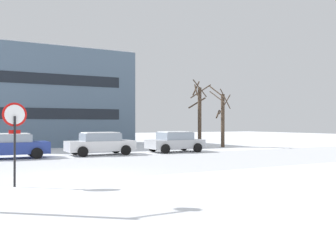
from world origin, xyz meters
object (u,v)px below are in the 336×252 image
object	(u,v)px
parked_car_blue	(8,146)
stop_sign	(15,128)
parked_car_white	(100,143)
parked_car_silver	(175,142)

from	to	relation	value
parked_car_blue	stop_sign	bearing A→B (deg)	-94.58
parked_car_white	parked_car_silver	distance (m)	5.47
parked_car_blue	parked_car_silver	world-z (taller)	same
stop_sign	parked_car_silver	distance (m)	15.74
parked_car_white	parked_car_silver	xyz separation A→B (m)	(5.47, -0.09, -0.01)
parked_car_silver	parked_car_blue	bearing A→B (deg)	178.90
stop_sign	parked_car_silver	size ratio (longest dim) A/B	0.68
stop_sign	parked_car_silver	world-z (taller)	stop_sign
parked_car_blue	parked_car_white	distance (m)	5.47
stop_sign	parked_car_blue	xyz separation A→B (m)	(0.85, 10.59, -1.14)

